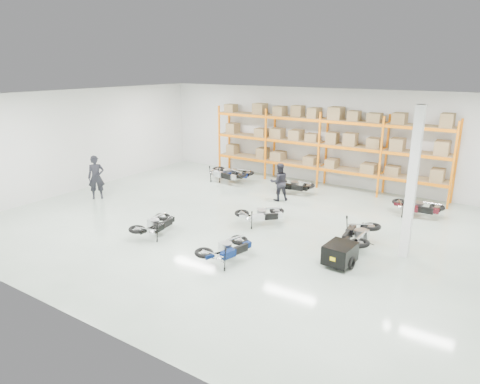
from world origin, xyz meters
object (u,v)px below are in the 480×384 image
Objects in this scene: moto_blue_centre at (227,246)px; moto_touring_right at (359,230)px; person_back at (279,182)px; moto_black_far_left at (155,221)px; moto_back_a at (232,171)px; person_left at (96,177)px; moto_silver_left at (261,212)px; moto_back_d at (418,204)px; moto_back_c at (293,183)px; moto_back_b at (225,171)px; trailer at (340,254)px.

moto_blue_centre is 0.89× the size of moto_touring_right.
moto_blue_centre is 1.01× the size of person_back.
moto_black_far_left is 1.00× the size of person_back.
moto_back_a is 6.38m from person_left.
moto_touring_right is 0.98× the size of person_left.
moto_silver_left is 6.01m from moto_back_d.
moto_touring_right is at bearing -131.72° from moto_back_a.
moto_blue_centre is 3.17m from moto_black_far_left.
person_left reaches higher than moto_back_c.
moto_back_a reaches higher than moto_back_c.
moto_back_b is (-4.36, 3.98, 0.10)m from moto_silver_left.
trailer is 9.74m from moto_back_a.
moto_black_far_left is 0.88× the size of moto_touring_right.
moto_touring_right reaches higher than moto_silver_left.
moto_touring_right is 1.13× the size of person_back.
moto_back_c is (3.39, -0.19, -0.04)m from moto_back_a.
person_left is at bearing 126.08° from moto_back_c.
moto_black_far_left and moto_back_c have the same top height.
moto_touring_right is 1.15× the size of trailer.
moto_back_c is at bearing -34.42° from moto_silver_left.
moto_black_far_left reaches higher than trailer.
trailer is at bearing -52.13° from person_left.
moto_back_a is 8.67m from moto_back_d.
moto_touring_right is at bearing -135.61° from moto_silver_left.
moto_blue_centre is at bearing -63.37° from person_left.
moto_silver_left is at bearing -63.49° from moto_blue_centre.
person_back is (1.64, 5.70, 0.31)m from moto_black_far_left.
moto_back_a is 0.94× the size of person_left.
moto_silver_left is 7.54m from person_left.
person_left is (-7.44, -1.17, 0.45)m from moto_silver_left.
person_left is at bearing -178.01° from moto_touring_right.
person_back is (-5.32, -1.10, 0.31)m from moto_back_d.
moto_back_d is at bearing -104.34° from moto_blue_centre.
person_back is at bearing -94.93° from moto_back_b.
moto_back_c is at bearing -11.48° from person_left.
moto_touring_right is at bearing -135.68° from moto_back_c.
moto_touring_right reaches higher than trailer.
moto_back_b is (-1.92, 6.83, 0.08)m from moto_black_far_left.
moto_touring_right is 1.12× the size of moto_back_d.
moto_back_d is at bearing 84.46° from trailer.
moto_back_b is at bearing -79.80° from moto_black_far_left.
moto_back_b is 6.01m from person_left.
trailer is 7.19m from moto_back_c.
trailer is 11.04m from person_left.
moto_back_a is (-1.71, 7.12, 0.04)m from moto_black_far_left.
person_back is at bearing 138.23° from trailer.
moto_silver_left is at bearing -40.76° from person_left.
moto_silver_left is 0.97× the size of person_back.
trailer is at bearing -144.96° from moto_back_c.
moto_touring_right is at bearing 162.14° from moto_back_d.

